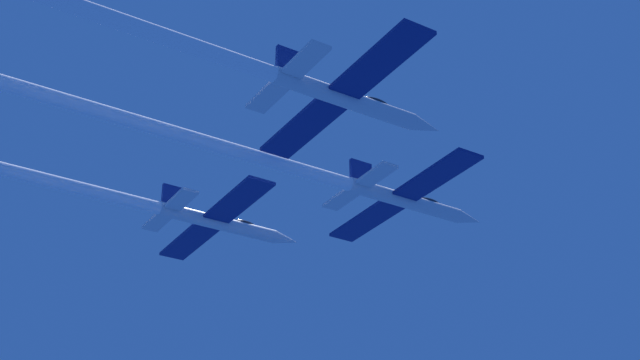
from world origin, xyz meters
The scene contains 3 objects.
jet_lead centered at (1.01, -12.47, 0.61)m, with size 21.13×53.21×3.50m.
jet_left_wing centered at (-13.48, -26.23, 0.86)m, with size 21.13×55.12×3.50m.
jet_right_wing centered at (13.00, -28.33, 0.59)m, with size 21.13×55.94×3.50m.
Camera 1 is at (63.39, -47.70, -38.88)m, focal length 51.08 mm.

